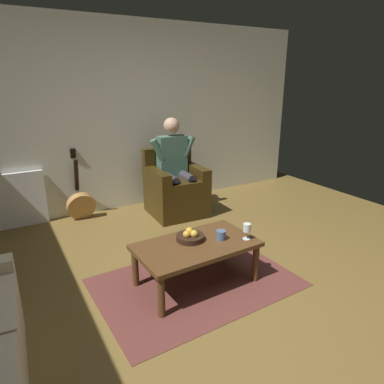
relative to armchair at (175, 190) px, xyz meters
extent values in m
plane|color=brown|center=(0.49, 2.10, -0.33)|extent=(6.57, 6.57, 0.00)
cube|color=silver|center=(0.49, -0.64, 0.94)|extent=(5.88, 0.06, 2.55)
cube|color=brown|center=(0.64, 1.65, -0.33)|extent=(1.81, 1.28, 0.01)
cube|color=#35260C|center=(0.00, 0.03, -0.12)|extent=(0.73, 0.74, 0.42)
cube|color=#35260C|center=(0.00, 0.09, 0.14)|extent=(0.45, 0.61, 0.10)
cube|color=#35260C|center=(-0.28, 0.04, 0.21)|extent=(0.17, 0.71, 0.24)
cube|color=#35260C|center=(0.28, 0.02, 0.21)|extent=(0.17, 0.71, 0.24)
cube|color=#35260C|center=(-0.01, -0.26, 0.32)|extent=(0.70, 0.15, 0.47)
cube|color=#436956|center=(0.00, -0.09, 0.46)|extent=(0.39, 0.20, 0.55)
sphere|color=tan|center=(0.00, -0.09, 0.87)|extent=(0.21, 0.21, 0.21)
cylinder|color=#332E35|center=(-0.11, 0.10, 0.20)|extent=(0.15, 0.39, 0.13)
cylinder|color=#332E35|center=(-0.11, 0.29, -0.07)|extent=(0.12, 0.12, 0.52)
cylinder|color=#436956|center=(-0.23, -0.03, 0.58)|extent=(0.20, 0.10, 0.29)
cylinder|color=#332E35|center=(0.12, 0.09, 0.20)|extent=(0.15, 0.39, 0.13)
cylinder|color=#332E35|center=(0.13, 0.28, -0.07)|extent=(0.12, 0.12, 0.52)
cylinder|color=#436956|center=(0.22, -0.05, 0.58)|extent=(0.20, 0.10, 0.29)
cube|color=#52341A|center=(0.64, 1.65, 0.05)|extent=(1.09, 0.65, 0.04)
cylinder|color=#52341A|center=(0.14, 1.88, -0.15)|extent=(0.06, 0.06, 0.36)
cylinder|color=#52341A|center=(1.11, 1.92, -0.15)|extent=(0.06, 0.06, 0.36)
cylinder|color=#52341A|center=(0.16, 1.37, -0.15)|extent=(0.06, 0.06, 0.36)
cylinder|color=#52341A|center=(1.13, 1.41, -0.15)|extent=(0.06, 0.06, 0.36)
cylinder|color=#B07D42|center=(1.19, -0.43, -0.15)|extent=(0.37, 0.19, 0.38)
cylinder|color=black|center=(1.19, -0.38, -0.13)|extent=(0.10, 0.03, 0.10)
cube|color=black|center=(1.19, -0.53, 0.25)|extent=(0.05, 0.14, 0.45)
cube|color=black|center=(1.19, -0.60, 0.53)|extent=(0.07, 0.06, 0.14)
cube|color=white|center=(1.94, -0.57, 0.02)|extent=(0.69, 0.06, 0.70)
cylinder|color=silver|center=(0.20, 1.80, 0.07)|extent=(0.07, 0.07, 0.01)
cylinder|color=silver|center=(0.20, 1.80, 0.11)|extent=(0.01, 0.01, 0.07)
cylinder|color=silver|center=(0.20, 1.80, 0.18)|extent=(0.07, 0.07, 0.07)
cylinder|color=#590C19|center=(0.20, 1.80, 0.16)|extent=(0.06, 0.06, 0.03)
cylinder|color=black|center=(0.65, 1.56, 0.09)|extent=(0.25, 0.25, 0.05)
sphere|color=gold|center=(0.69, 1.57, 0.14)|extent=(0.07, 0.07, 0.07)
sphere|color=gold|center=(0.63, 1.59, 0.14)|extent=(0.07, 0.07, 0.07)
sphere|color=gold|center=(0.64, 1.52, 0.14)|extent=(0.07, 0.07, 0.07)
cylinder|color=#496386|center=(0.40, 1.68, 0.11)|extent=(0.09, 0.09, 0.09)
camera|label=1|loc=(2.04, 4.02, 1.46)|focal=32.26mm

